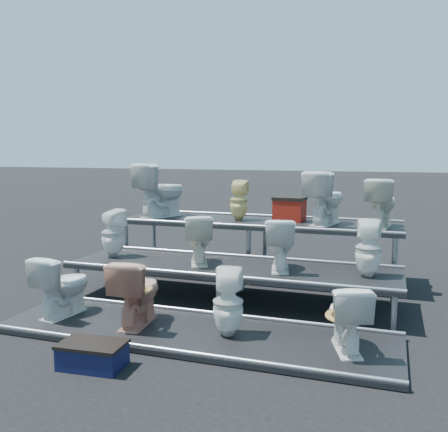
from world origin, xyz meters
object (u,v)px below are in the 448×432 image
(toilet_10, at_px, (325,198))
(toilet_6, at_px, (280,244))
(step_stool, at_px, (93,357))
(toilet_1, at_px, (137,291))
(toilet_4, at_px, (113,233))
(toilet_2, at_px, (228,302))
(toilet_7, at_px, (368,248))
(toilet_9, at_px, (239,200))
(toilet_5, at_px, (199,239))
(toilet_0, at_px, (63,285))
(red_crate, at_px, (289,210))
(toilet_11, at_px, (381,203))
(toilet_3, at_px, (347,317))
(toilet_8, at_px, (161,190))

(toilet_10, bearing_deg, toilet_6, 89.01)
(step_stool, bearing_deg, toilet_1, 90.89)
(toilet_4, distance_m, toilet_10, 3.05)
(toilet_1, height_order, toilet_2, toilet_1)
(toilet_4, bearing_deg, toilet_7, -157.92)
(toilet_6, distance_m, step_stool, 2.66)
(toilet_4, height_order, toilet_9, toilet_9)
(toilet_5, bearing_deg, step_stool, 64.21)
(toilet_0, distance_m, toilet_7, 3.54)
(toilet_1, height_order, toilet_4, toilet_4)
(step_stool, bearing_deg, toilet_4, 112.94)
(toilet_10, relative_size, step_stool, 1.38)
(toilet_0, bearing_deg, toilet_2, -171.91)
(toilet_1, xyz_separation_m, toilet_5, (0.20, 1.30, 0.36))
(toilet_1, height_order, toilet_10, toilet_10)
(toilet_10, xyz_separation_m, red_crate, (-0.56, 0.20, -0.23))
(toilet_7, height_order, red_crate, red_crate)
(toilet_0, distance_m, toilet_6, 2.60)
(toilet_1, xyz_separation_m, toilet_11, (2.42, 2.60, 0.78))
(toilet_1, relative_size, toilet_4, 1.10)
(toilet_5, xyz_separation_m, toilet_10, (1.45, 1.30, 0.46))
(toilet_5, distance_m, toilet_10, 2.00)
(toilet_2, distance_m, toilet_3, 1.17)
(toilet_2, bearing_deg, red_crate, -103.93)
(toilet_8, height_order, toilet_11, toilet_8)
(toilet_6, bearing_deg, step_stool, 49.98)
(toilet_11, distance_m, step_stool, 4.42)
(toilet_10, relative_size, toilet_11, 1.13)
(toilet_0, height_order, toilet_1, toilet_1)
(toilet_1, relative_size, toilet_8, 0.85)
(toilet_3, xyz_separation_m, toilet_4, (-3.27, 1.30, 0.41))
(toilet_7, distance_m, toilet_10, 1.53)
(toilet_11, xyz_separation_m, red_crate, (-1.33, 0.20, -0.18))
(toilet_7, bearing_deg, toilet_0, 20.22)
(toilet_11, bearing_deg, toilet_1, 55.49)
(toilet_0, distance_m, toilet_3, 3.15)
(toilet_1, xyz_separation_m, toilet_4, (-1.07, 1.30, 0.37))
(toilet_1, bearing_deg, red_crate, -116.05)
(toilet_3, distance_m, step_stool, 2.35)
(toilet_11, bearing_deg, red_crate, 0.01)
(toilet_3, bearing_deg, step_stool, 7.71)
(toilet_7, relative_size, toilet_11, 0.98)
(toilet_1, relative_size, toilet_10, 0.94)
(toilet_8, bearing_deg, toilet_10, -156.79)
(toilet_4, height_order, toilet_8, toilet_8)
(toilet_1, xyz_separation_m, step_stool, (0.08, -0.98, -0.32))
(step_stool, bearing_deg, toilet_0, 132.45)
(toilet_3, bearing_deg, toilet_2, -17.10)
(toilet_9, height_order, step_stool, toilet_9)
(toilet_1, bearing_deg, toilet_4, -55.20)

